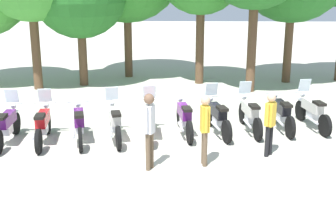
# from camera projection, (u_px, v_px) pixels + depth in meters

# --- Properties ---
(ground_plane) EXTENTS (80.00, 80.00, 0.00)m
(ground_plane) POSITION_uv_depth(u_px,v_px,m) (168.00, 136.00, 12.34)
(ground_plane) COLOR #BCB7A8
(motorcycle_0) EXTENTS (0.62, 2.19, 1.37)m
(motorcycle_0) POSITION_uv_depth(u_px,v_px,m) (7.00, 125.00, 11.68)
(motorcycle_0) COLOR black
(motorcycle_0) RESTS_ON ground_plane
(motorcycle_1) EXTENTS (0.62, 2.18, 1.37)m
(motorcycle_1) POSITION_uv_depth(u_px,v_px,m) (43.00, 124.00, 11.73)
(motorcycle_1) COLOR black
(motorcycle_1) RESTS_ON ground_plane
(motorcycle_2) EXTENTS (0.76, 2.15, 0.99)m
(motorcycle_2) POSITION_uv_depth(u_px,v_px,m) (79.00, 123.00, 11.83)
(motorcycle_2) COLOR black
(motorcycle_2) RESTS_ON ground_plane
(motorcycle_3) EXTENTS (0.77, 2.15, 1.37)m
(motorcycle_3) POSITION_uv_depth(u_px,v_px,m) (115.00, 122.00, 11.95)
(motorcycle_3) COLOR black
(motorcycle_3) RESTS_ON ground_plane
(motorcycle_4) EXTENTS (0.62, 2.19, 1.37)m
(motorcycle_4) POSITION_uv_depth(u_px,v_px,m) (150.00, 119.00, 12.14)
(motorcycle_4) COLOR black
(motorcycle_4) RESTS_ON ground_plane
(motorcycle_5) EXTENTS (0.65, 2.17, 0.99)m
(motorcycle_5) POSITION_uv_depth(u_px,v_px,m) (184.00, 117.00, 12.38)
(motorcycle_5) COLOR black
(motorcycle_5) RESTS_ON ground_plane
(motorcycle_6) EXTENTS (0.75, 2.15, 1.37)m
(motorcycle_6) POSITION_uv_depth(u_px,v_px,m) (217.00, 116.00, 12.45)
(motorcycle_6) COLOR black
(motorcycle_6) RESTS_ON ground_plane
(motorcycle_7) EXTENTS (0.62, 2.19, 1.37)m
(motorcycle_7) POSITION_uv_depth(u_px,v_px,m) (250.00, 114.00, 12.65)
(motorcycle_7) COLOR black
(motorcycle_7) RESTS_ON ground_plane
(motorcycle_8) EXTENTS (0.62, 2.19, 0.99)m
(motorcycle_8) POSITION_uv_depth(u_px,v_px,m) (281.00, 113.00, 12.80)
(motorcycle_8) COLOR black
(motorcycle_8) RESTS_ON ground_plane
(motorcycle_9) EXTENTS (0.65, 2.17, 1.37)m
(motorcycle_9) POSITION_uv_depth(u_px,v_px,m) (312.00, 111.00, 12.96)
(motorcycle_9) COLOR black
(motorcycle_9) RESTS_ON ground_plane
(person_0) EXTENTS (0.25, 0.41, 1.72)m
(person_0) POSITION_uv_depth(u_px,v_px,m) (205.00, 125.00, 10.12)
(person_0) COLOR brown
(person_0) RESTS_ON ground_plane
(person_1) EXTENTS (0.31, 0.40, 1.81)m
(person_1) POSITION_uv_depth(u_px,v_px,m) (149.00, 125.00, 9.87)
(person_1) COLOR brown
(person_1) RESTS_ON ground_plane
(person_2) EXTENTS (0.32, 0.36, 1.62)m
(person_2) POSITION_uv_depth(u_px,v_px,m) (270.00, 120.00, 10.69)
(person_2) COLOR black
(person_2) RESTS_ON ground_plane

